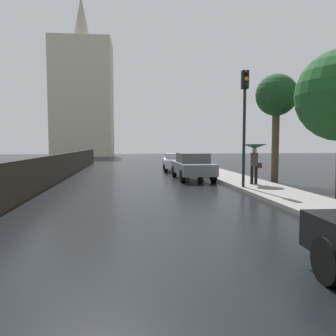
# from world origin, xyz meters

# --- Properties ---
(ground) EXTENTS (120.00, 120.00, 0.00)m
(ground) POSITION_xyz_m (0.00, 0.00, 0.00)
(ground) COLOR black
(car_white_mid_road) EXTENTS (2.07, 4.54, 1.29)m
(car_white_mid_road) POSITION_xyz_m (2.87, 18.95, 0.68)
(car_white_mid_road) COLOR silver
(car_white_mid_road) RESTS_ON ground
(car_grey_far_ahead) EXTENTS (1.86, 4.40, 1.47)m
(car_grey_far_ahead) POSITION_xyz_m (2.92, 12.98, 0.76)
(car_grey_far_ahead) COLOR slate
(car_grey_far_ahead) RESTS_ON ground
(pedestrian_with_umbrella_near) EXTENTS (1.11, 1.11, 1.82)m
(pedestrian_with_umbrella_near) POSITION_xyz_m (5.06, 9.42, 1.62)
(pedestrian_with_umbrella_near) COLOR black
(pedestrian_with_umbrella_near) RESTS_ON sidewalk_strip
(traffic_light) EXTENTS (0.26, 0.39, 4.87)m
(traffic_light) POSITION_xyz_m (4.23, 8.53, 3.48)
(traffic_light) COLOR black
(traffic_light) RESTS_ON sidewalk_strip
(street_tree_mid) EXTENTS (2.09, 2.09, 5.50)m
(street_tree_mid) POSITION_xyz_m (6.88, 11.19, 4.32)
(street_tree_mid) COLOR #4C3823
(street_tree_mid) RESTS_ON ground
(distant_tower) EXTENTS (9.50, 6.88, 25.16)m
(distant_tower) POSITION_xyz_m (-7.70, 49.28, 9.68)
(distant_tower) COLOR beige
(distant_tower) RESTS_ON ground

